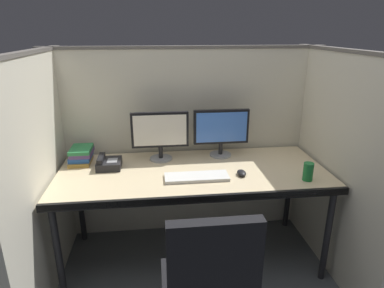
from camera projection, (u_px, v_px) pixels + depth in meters
name	position (u px, v px, depth m)	size (l,w,h in m)	color
ground_plane	(198.00, 284.00, 2.32)	(8.00, 8.00, 0.00)	#4C5156
cubicle_partition_rear	(186.00, 143.00, 2.76)	(2.21, 0.06, 1.57)	beige
cubicle_partition_left	(42.00, 176.00, 2.14)	(0.06, 1.41, 1.57)	beige
cubicle_partition_right	(333.00, 163.00, 2.36)	(0.06, 1.41, 1.57)	beige
desk	(193.00, 177.00, 2.36)	(1.90, 0.80, 0.74)	beige
monitor_left	(160.00, 133.00, 2.48)	(0.43, 0.17, 0.37)	gray
monitor_right	(221.00, 130.00, 2.56)	(0.43, 0.17, 0.37)	gray
keyboard_main	(197.00, 177.00, 2.22)	(0.43, 0.15, 0.02)	silver
computer_mouse	(242.00, 173.00, 2.27)	(0.06, 0.10, 0.04)	black
soda_can	(308.00, 172.00, 2.18)	(0.07, 0.07, 0.12)	#197233
desk_phone	(108.00, 163.00, 2.39)	(0.17, 0.19, 0.09)	black
book_stack	(81.00, 155.00, 2.47)	(0.16, 0.23, 0.12)	olive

